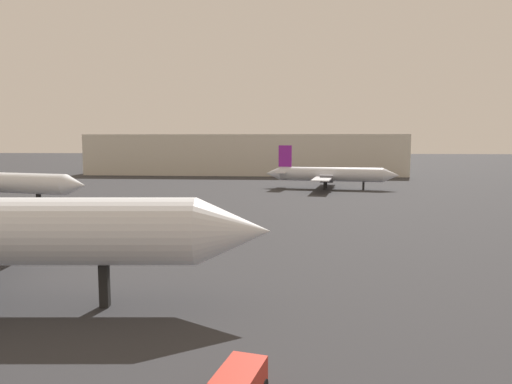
% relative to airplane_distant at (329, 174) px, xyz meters
% --- Properties ---
extents(airplane_distant, '(23.94, 20.51, 7.85)m').
position_rel_airplane_distant_xyz_m(airplane_distant, '(0.00, 0.00, 0.00)').
color(airplane_distant, silver).
rests_on(airplane_distant, ground_plane).
extents(baggage_cart, '(1.84, 2.63, 1.30)m').
position_rel_airplane_distant_xyz_m(baggage_cart, '(-8.07, -70.91, -1.88)').
color(baggage_cart, red).
rests_on(baggage_cart, ground_plane).
extents(terminal_building, '(80.21, 23.43, 10.21)m').
position_rel_airplane_distant_xyz_m(terminal_building, '(-19.07, 39.77, 2.46)').
color(terminal_building, beige).
rests_on(terminal_building, ground_plane).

